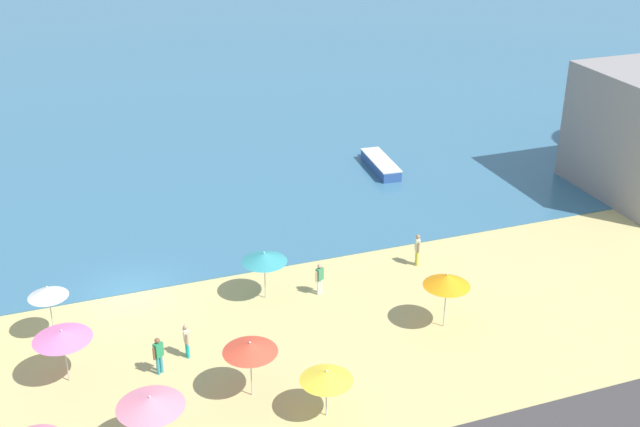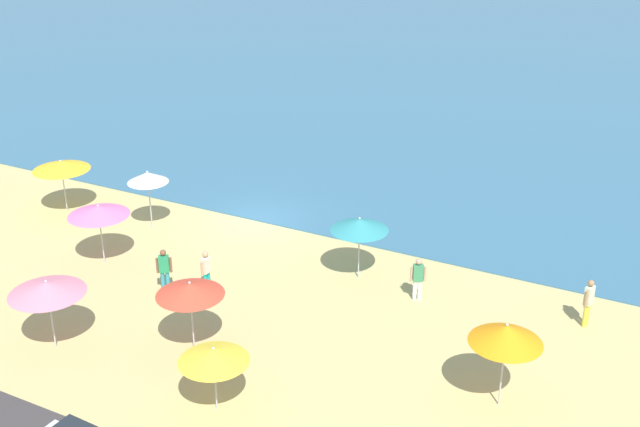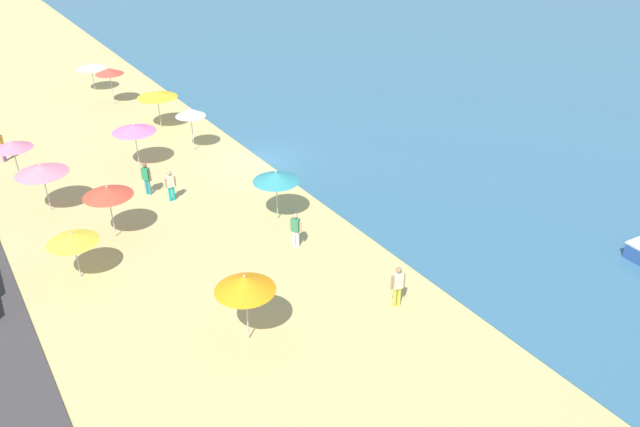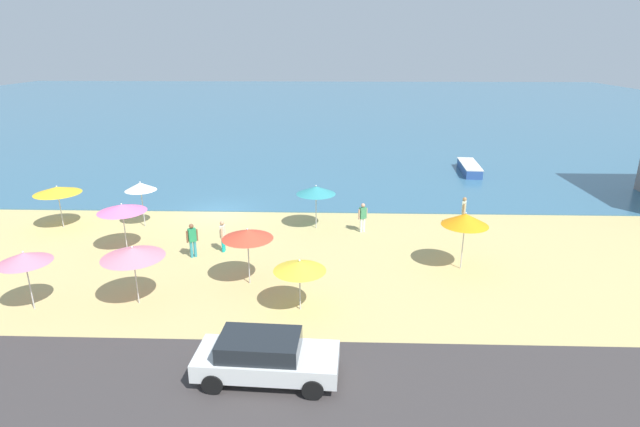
% 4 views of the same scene
% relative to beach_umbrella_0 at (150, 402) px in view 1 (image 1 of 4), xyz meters
% --- Properties ---
extents(ground_plane, '(160.00, 160.00, 0.00)m').
position_rel_beach_umbrella_0_xyz_m(ground_plane, '(0.63, 11.41, -2.19)').
color(ground_plane, tan).
extents(sea, '(150.00, 110.00, 0.05)m').
position_rel_beach_umbrella_0_xyz_m(sea, '(0.63, 66.41, -2.16)').
color(sea, '#366684').
rests_on(sea, ground_plane).
extents(beach_umbrella_0, '(2.43, 2.43, 2.46)m').
position_rel_beach_umbrella_0_xyz_m(beach_umbrella_0, '(0.00, 0.00, 0.00)').
color(beach_umbrella_0, '#B2B2B7').
rests_on(beach_umbrella_0, ground_plane).
extents(beach_umbrella_1, '(2.10, 2.10, 2.74)m').
position_rel_beach_umbrella_0_xyz_m(beach_umbrella_1, '(13.62, 3.68, 0.21)').
color(beach_umbrella_1, '#B2B2B7').
rests_on(beach_umbrella_1, ground_plane).
extents(beach_umbrella_4, '(2.03, 2.03, 2.12)m').
position_rel_beach_umbrella_0_xyz_m(beach_umbrella_4, '(6.48, -0.28, -0.33)').
color(beach_umbrella_4, '#B2B2B7').
rests_on(beach_umbrella_4, ground_plane).
extents(beach_umbrella_6, '(1.73, 1.73, 2.63)m').
position_rel_beach_umbrella_0_xyz_m(beach_umbrella_6, '(-2.98, 8.75, 0.15)').
color(beach_umbrella_6, '#B2B2B7').
rests_on(beach_umbrella_6, ground_plane).
extents(beach_umbrella_7, '(2.17, 2.17, 2.54)m').
position_rel_beach_umbrella_0_xyz_m(beach_umbrella_7, '(4.14, 1.88, 0.08)').
color(beach_umbrella_7, '#B2B2B7').
rests_on(beach_umbrella_7, ground_plane).
extents(beach_umbrella_8, '(2.18, 2.18, 2.50)m').
position_rel_beach_umbrella_0_xyz_m(beach_umbrella_8, '(6.74, 8.81, 0.02)').
color(beach_umbrella_8, '#B2B2B7').
rests_on(beach_umbrella_8, ground_plane).
extents(beach_umbrella_10, '(2.35, 2.35, 2.47)m').
position_rel_beach_umbrella_0_xyz_m(beach_umbrella_10, '(-2.62, 5.32, 0.03)').
color(beach_umbrella_10, '#B2B2B7').
rests_on(beach_umbrella_10, ground_plane).
extents(bather_0, '(0.49, 0.38, 1.71)m').
position_rel_beach_umbrella_0_xyz_m(bather_0, '(0.96, 4.57, -1.23)').
color(bather_0, teal).
rests_on(bather_0, ground_plane).
extents(bather_1, '(0.23, 0.57, 1.61)m').
position_rel_beach_umbrella_0_xyz_m(bather_1, '(2.26, 5.32, -1.29)').
color(bather_1, '#14A59E').
rests_on(bather_1, ground_plane).
extents(bather_2, '(0.51, 0.37, 1.65)m').
position_rel_beach_umbrella_0_xyz_m(bather_2, '(9.31, 8.26, -1.26)').
color(bather_2, white).
rests_on(bather_2, ground_plane).
extents(bather_3, '(0.30, 0.55, 1.74)m').
position_rel_beach_umbrella_0_xyz_m(bather_3, '(15.01, 9.26, -1.21)').
color(bather_3, gold).
rests_on(bather_3, ground_plane).
extents(skiff_nearshore, '(1.64, 5.11, 0.72)m').
position_rel_beach_umbrella_0_xyz_m(skiff_nearshore, '(18.50, 21.78, -1.77)').
color(skiff_nearshore, '#305395').
rests_on(skiff_nearshore, sea).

